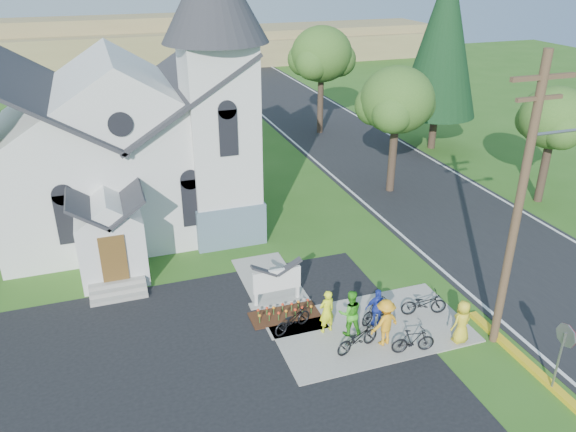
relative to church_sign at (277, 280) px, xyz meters
name	(u,v)px	position (x,y,z in m)	size (l,w,h in m)	color
ground	(338,346)	(1.20, -3.20, -1.03)	(120.00, 120.00, 0.00)	#305F1B
road	(388,170)	(11.20, 11.80, -1.02)	(8.00, 90.00, 0.02)	black
sidewalk	(370,328)	(2.70, -2.70, -1.00)	(7.00, 4.00, 0.05)	gray
church	(129,121)	(-4.28, 9.28, 4.22)	(12.35, 12.00, 13.00)	silver
church_sign	(277,280)	(0.00, 0.00, 0.00)	(2.20, 0.40, 1.70)	gray
flower_bed	(284,315)	(0.00, -0.90, -0.99)	(2.60, 1.10, 0.07)	#351C0E
utility_pole	(521,200)	(6.56, -4.70, 4.38)	(3.45, 0.28, 10.00)	#473623
stop_sign	(564,344)	(6.63, -7.40, 0.75)	(0.11, 0.76, 2.48)	gray
tree_road_near	(397,101)	(9.70, 8.80, 4.18)	(4.00, 4.00, 7.05)	#33241C
tree_road_mid	(322,55)	(10.20, 20.80, 4.75)	(4.40, 4.40, 7.80)	#33241C
tree_road_far	(554,119)	(16.70, 4.80, 3.61)	(3.60, 3.60, 6.30)	#33241C
conifer	(443,38)	(16.20, 14.80, 6.36)	(5.20, 5.20, 12.40)	#33241C
distant_hills	(177,46)	(4.56, 53.13, 1.15)	(61.00, 10.00, 5.60)	olive
cyclist_0	(327,311)	(1.10, -2.34, -0.14)	(0.61, 0.40, 1.68)	#EDF81D
bike_0	(292,320)	(-0.03, -1.86, -0.55)	(0.57, 1.63, 0.86)	black
cyclist_1	(350,313)	(1.83, -2.73, -0.10)	(0.85, 0.66, 1.75)	green
bike_1	(413,341)	(3.43, -4.37, -0.52)	(0.43, 1.53, 0.92)	black
cyclist_2	(378,308)	(2.95, -2.66, -0.21)	(0.90, 0.37, 1.53)	#2337AF
bike_2	(357,338)	(1.70, -3.63, -0.52)	(0.61, 1.75, 0.92)	black
cyclist_3	(385,322)	(2.72, -3.63, -0.10)	(1.13, 0.65, 1.75)	orange
bike_3	(376,310)	(3.07, -2.35, -0.50)	(0.44, 1.57, 0.94)	black
cyclist_4	(462,322)	(5.29, -4.40, -0.16)	(0.79, 0.52, 1.63)	yellow
bike_4	(424,303)	(4.96, -2.54, -0.52)	(0.61, 1.75, 0.92)	black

